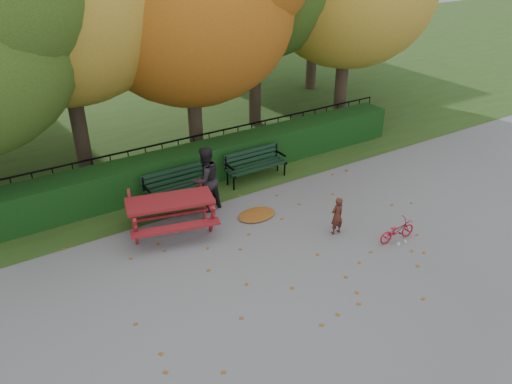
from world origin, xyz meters
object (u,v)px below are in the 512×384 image
child (337,216)px  bicycle (397,231)px  bench_right (255,162)px  picnic_table (170,207)px  adult (205,179)px  bench_left (177,183)px

child → bicycle: (0.99, -0.98, -0.22)m
child → bench_right: bearing=-89.7°
child → picnic_table: bearing=-35.1°
bicycle → adult: bearing=43.8°
bench_right → child: bearing=-88.1°
bench_left → bicycle: bearing=-51.6°
bench_left → bench_right: (2.40, 0.00, 0.00)m
picnic_table → adult: size_ratio=1.36×
picnic_table → adult: 1.29m
bicycle → bench_left: bearing=42.0°
bench_left → bench_right: size_ratio=1.00×
bench_right → adult: 2.14m
child → adult: bearing=-53.5°
child → adult: (-2.07, 2.64, 0.38)m
bicycle → bench_right: bearing=17.6°
picnic_table → child: (3.25, -2.15, -0.19)m
bench_left → child: (2.51, -3.44, -0.05)m
child → bench_left: bearing=-55.4°
adult → bicycle: adult is taller
child → bicycle: size_ratio=0.97×
bench_right → picnic_table: size_ratio=0.77×
bicycle → picnic_table: bearing=57.1°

